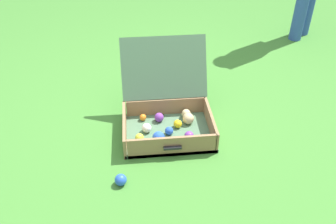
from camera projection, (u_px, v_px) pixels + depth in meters
ground_plane at (168, 128)px, 2.46m from camera, size 16.00×16.00×0.00m
open_suitcase at (167, 113)px, 2.39m from camera, size 0.58×0.65×0.53m
stray_ball_on_grass at (121, 180)px, 2.02m from camera, size 0.07×0.07×0.07m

